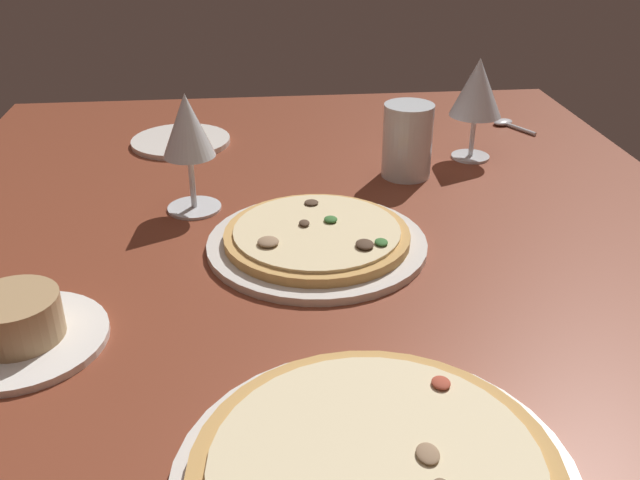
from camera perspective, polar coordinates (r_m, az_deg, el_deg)
dining_table at (r=82.47cm, az=0.26°, el=-4.28°), size 150.00×110.00×4.00cm
pizza_main at (r=87.37cm, az=-0.25°, el=0.07°), size 27.42×27.42×3.30cm
pizza_side at (r=56.20cm, az=4.50°, el=-18.42°), size 31.38×31.38×3.36cm
ramekin_on_saucer at (r=75.81cm, az=-23.31°, el=-6.43°), size 17.17×17.17×5.28cm
wine_glass_far at (r=95.40cm, az=-10.69°, el=8.71°), size 7.44×7.44×16.45cm
wine_glass_near at (r=115.58cm, az=12.63°, el=11.75°), size 8.24×8.24×16.33cm
water_glass at (r=108.43cm, az=7.08°, el=7.62°), size 7.54×7.54×11.24cm
side_plate at (r=124.94cm, az=-11.21°, el=7.87°), size 16.89×16.89×0.90cm
spoon at (r=136.07cm, az=14.91°, el=9.10°), size 9.21×6.36×1.00cm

